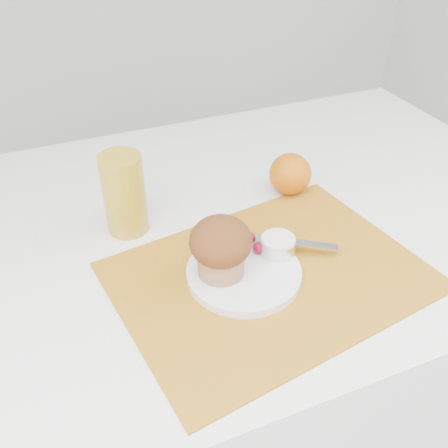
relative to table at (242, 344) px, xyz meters
name	(u,v)px	position (x,y,z in m)	size (l,w,h in m)	color
table	(242,344)	(0.00, 0.00, 0.00)	(1.20, 0.80, 0.75)	white
placemat	(270,276)	(-0.04, -0.18, 0.38)	(0.46, 0.34, 0.00)	#AC7017
plate	(244,273)	(-0.08, -0.16, 0.39)	(0.18, 0.18, 0.01)	white
ramekin	(278,246)	(-0.01, -0.15, 0.41)	(0.06, 0.06, 0.02)	silver
cream	(278,240)	(-0.01, -0.15, 0.42)	(0.05, 0.05, 0.01)	white
raspberry_near	(249,238)	(-0.04, -0.11, 0.40)	(0.02, 0.02, 0.02)	#5D0210
raspberry_far	(259,248)	(-0.04, -0.14, 0.40)	(0.02, 0.02, 0.02)	#620217
butter_knife	(280,241)	(0.00, -0.13, 0.40)	(0.19, 0.01, 0.00)	#B8B9C1
orange	(290,174)	(0.10, 0.03, 0.42)	(0.08, 0.08, 0.08)	#C76407
juice_glass	(124,194)	(-0.21, 0.03, 0.45)	(0.07, 0.07, 0.14)	gold
muffin	(221,246)	(-0.11, -0.16, 0.44)	(0.09, 0.09, 0.10)	#A77751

